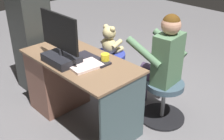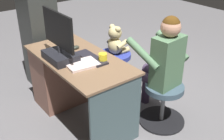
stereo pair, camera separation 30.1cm
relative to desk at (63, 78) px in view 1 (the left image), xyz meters
name	(u,v)px [view 1 (the left image)]	position (x,y,z in m)	size (l,w,h in m)	color
ground_plane	(103,108)	(-0.34, -0.32, -0.40)	(10.00, 10.00, 0.00)	slate
desk	(63,78)	(0.00, 0.00, 0.00)	(1.31, 0.64, 0.76)	brown
monitor	(61,48)	(-0.28, 0.17, 0.51)	(0.55, 0.25, 0.50)	black
keyboard	(92,59)	(-0.44, -0.09, 0.36)	(0.42, 0.14, 0.02)	black
computer_mouse	(74,49)	(-0.13, -0.09, 0.37)	(0.06, 0.10, 0.04)	#2A2E26
cup	(105,58)	(-0.57, -0.15, 0.40)	(0.08, 0.08, 0.09)	yellow
tv_remote	(61,48)	(0.00, -0.02, 0.36)	(0.04, 0.15, 0.02)	black
notebook_binder	(85,66)	(-0.52, 0.06, 0.37)	(0.22, 0.30, 0.02)	beige
office_chair_teddy	(109,66)	(0.02, -0.76, -0.12)	(0.49, 0.49, 0.47)	black
teddy_bear	(110,41)	(0.02, -0.77, 0.24)	(0.27, 0.27, 0.39)	tan
visitor_chair	(164,98)	(-0.95, -0.68, -0.13)	(0.51, 0.51, 0.47)	black
person	(161,58)	(-0.86, -0.68, 0.31)	(0.57, 0.51, 1.22)	#4E7250
equipment_rack	(32,36)	(0.65, -0.02, 0.33)	(0.44, 0.36, 1.47)	#2F3230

